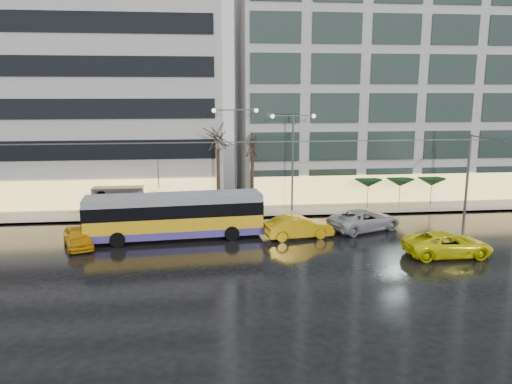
{
  "coord_description": "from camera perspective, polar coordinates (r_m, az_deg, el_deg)",
  "views": [
    {
      "loc": [
        -0.95,
        -31.86,
        10.61
      ],
      "look_at": [
        3.13,
        5.0,
        3.1
      ],
      "focal_mm": 35.0,
      "sensor_mm": 36.0,
      "label": 1
    }
  ],
  "objects": [
    {
      "name": "tree_b",
      "position": [
        43.5,
        -0.42,
        5.9
      ],
      "size": [
        3.2,
        3.2,
        7.7
      ],
      "color": "black",
      "rests_on": "sidewalk"
    },
    {
      "name": "kerb",
      "position": [
        42.35,
        -2.13,
        -2.96
      ],
      "size": [
        80.0,
        0.1,
        0.15
      ],
      "primitive_type": "cube",
      "color": "slate",
      "rests_on": "ground"
    },
    {
      "name": "bus_shelter",
      "position": [
        44.05,
        -15.91,
        -0.31
      ],
      "size": [
        4.2,
        1.6,
        2.51
      ],
      "color": "#595B60",
      "rests_on": "sidewalk"
    },
    {
      "name": "pedestrian_a",
      "position": [
        43.6,
        -11.5,
        -0.73
      ],
      "size": [
        1.21,
        1.22,
        2.19
      ],
      "color": "black",
      "rests_on": "sidewalk"
    },
    {
      "name": "taxi_c",
      "position": [
        35.07,
        21.07,
        -5.6
      ],
      "size": [
        5.69,
        2.63,
        1.58
      ],
      "primitive_type": "imported",
      "rotation": [
        0.0,
        0.0,
        1.57
      ],
      "color": "yellow",
      "rests_on": "ground"
    },
    {
      "name": "taxi_b",
      "position": [
        36.83,
        4.86,
        -4.0
      ],
      "size": [
        5.23,
        2.5,
        1.65
      ],
      "primitive_type": "imported",
      "rotation": [
        0.0,
        0.0,
        1.72
      ],
      "color": "#D0980A",
      "rests_on": "ground"
    },
    {
      "name": "parasol_a",
      "position": [
        46.12,
        12.7,
        0.98
      ],
      "size": [
        2.5,
        2.5,
        2.65
      ],
      "color": "#595B60",
      "rests_on": "sidewalk"
    },
    {
      "name": "sedan_silver",
      "position": [
        39.64,
        12.31,
        -3.13
      ],
      "size": [
        6.4,
        4.61,
        1.62
      ],
      "primitive_type": "imported",
      "rotation": [
        0.0,
        0.0,
        1.94
      ],
      "color": "#B0AFB4",
      "rests_on": "ground"
    },
    {
      "name": "street_lamp_near",
      "position": [
        43.01,
        -2.36,
        5.28
      ],
      "size": [
        3.96,
        0.36,
        9.03
      ],
      "color": "#595B60",
      "rests_on": "sidewalk"
    },
    {
      "name": "trolleybus",
      "position": [
        36.81,
        -9.27,
        -2.87
      ],
      "size": [
        12.92,
        5.26,
        5.91
      ],
      "color": "yellow",
      "rests_on": "ground"
    },
    {
      "name": "parasol_c",
      "position": [
        48.4,
        19.44,
        1.09
      ],
      "size": [
        2.5,
        2.5,
        2.65
      ],
      "color": "#595B60",
      "rests_on": "sidewalk"
    },
    {
      "name": "street_lamp_far",
      "position": [
        43.67,
        4.22,
        4.99
      ],
      "size": [
        3.96,
        0.36,
        8.53
      ],
      "color": "#595B60",
      "rests_on": "sidewalk"
    },
    {
      "name": "taxi_a",
      "position": [
        36.74,
        -19.7,
        -4.86
      ],
      "size": [
        3.03,
        4.54,
        1.44
      ],
      "primitive_type": "imported",
      "rotation": [
        0.0,
        0.0,
        0.35
      ],
      "color": "orange",
      "rests_on": "ground"
    },
    {
      "name": "sidewalk",
      "position": [
        47.15,
        -2.57,
        -1.47
      ],
      "size": [
        80.0,
        10.0,
        0.15
      ],
      "primitive_type": "cube",
      "color": "gray",
      "rests_on": "ground"
    },
    {
      "name": "building_left",
      "position": [
        53.05,
        -23.26,
        11.13
      ],
      "size": [
        34.0,
        14.0,
        22.0
      ],
      "primitive_type": "cube",
      "color": "#B2AFAA",
      "rests_on": "sidewalk"
    },
    {
      "name": "parasol_b",
      "position": [
        47.18,
        16.15,
        1.03
      ],
      "size": [
        2.5,
        2.5,
        2.65
      ],
      "color": "#595B60",
      "rests_on": "sidewalk"
    },
    {
      "name": "pedestrian_c",
      "position": [
        45.01,
        -17.17,
        -1.05
      ],
      "size": [
        1.29,
        1.04,
        2.11
      ],
      "color": "black",
      "rests_on": "sidewalk"
    },
    {
      "name": "ground",
      "position": [
        33.6,
        -4.41,
        -6.99
      ],
      "size": [
        140.0,
        140.0,
        0.0
      ],
      "primitive_type": "plane",
      "color": "black",
      "rests_on": "ground"
    },
    {
      "name": "tree_a",
      "position": [
        43.03,
        -4.4,
        6.72
      ],
      "size": [
        3.2,
        3.2,
        8.4
      ],
      "color": "black",
      "rests_on": "sidewalk"
    },
    {
      "name": "catenary",
      "position": [
        40.35,
        -3.48,
        2.37
      ],
      "size": [
        42.24,
        5.12,
        7.0
      ],
      "color": "#595B60",
      "rests_on": "ground"
    },
    {
      "name": "pedestrian_b",
      "position": [
        43.43,
        -11.01,
        -1.41
      ],
      "size": [
        0.93,
        0.73,
        1.9
      ],
      "color": "black",
      "rests_on": "sidewalk"
    },
    {
      "name": "building_right",
      "position": [
        54.67,
        15.5,
        13.19
      ],
      "size": [
        32.0,
        14.0,
        25.0
      ],
      "primitive_type": "cube",
      "color": "#B2AFAA",
      "rests_on": "sidewalk"
    }
  ]
}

